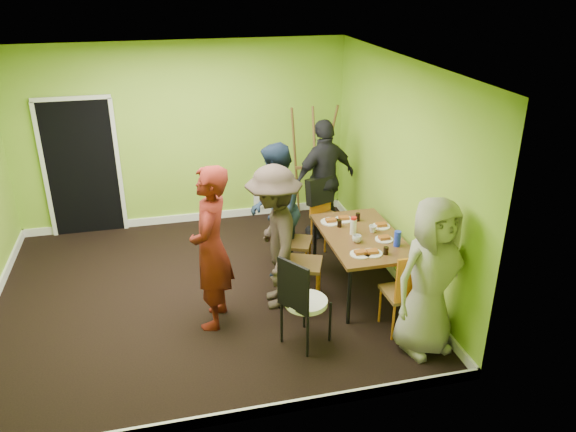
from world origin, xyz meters
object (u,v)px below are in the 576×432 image
Objects in this scene: chair_front_end at (407,289)px; person_back_end at (324,179)px; dining_table at (362,239)px; chair_bentwood at (302,298)px; chair_back_end at (321,198)px; person_left_near at (274,238)px; thermos at (353,227)px; person_standing at (211,248)px; chair_left_far at (288,235)px; person_front_end at (431,277)px; easel at (312,164)px; person_left_far at (275,210)px; chair_left_near at (296,256)px; blue_bottle at (397,239)px; orange_bottle at (352,226)px.

chair_front_end is 2.64m from person_back_end.
chair_bentwood is (-1.01, -0.94, -0.11)m from dining_table.
chair_back_end is 0.56× the size of person_left_near.
thermos is 0.10× the size of person_standing.
person_front_end is (1.03, -1.88, 0.30)m from chair_left_far.
person_back_end is (0.02, -0.60, -0.03)m from easel.
person_left_far is at bearing 108.89° from person_front_end.
chair_left_near is at bearing 102.42° from person_left_near.
chair_left_near is 5.55× the size of blue_bottle.
person_back_end is 2.92m from person_front_end.
chair_bentwood is at bearing 10.58° from chair_left_near.
chair_bentwood reaches higher than thermos.
person_left_far is (-0.14, 0.14, 0.31)m from chair_left_far.
person_back_end reaches higher than dining_table.
person_left_far reaches higher than blue_bottle.
chair_front_end is at bearing -102.75° from blue_bottle.
person_back_end is at bearing 86.09° from thermos.
person_standing reaches higher than chair_front_end.
person_standing is (-1.85, -2.50, 0.02)m from easel.
dining_table is 0.86× the size of person_left_far.
chair_left_far is at bearing 152.08° from orange_bottle.
chair_left_near is 0.59× the size of person_left_far.
chair_left_far is 0.58× the size of person_left_near.
thermos is (-0.00, -1.35, 0.16)m from chair_back_end.
chair_left_near is 0.40m from person_left_near.
person_back_end is at bearing -136.86° from chair_back_end.
chair_back_end is 0.52× the size of person_standing.
person_front_end is (1.26, -0.35, 0.28)m from chair_bentwood.
person_left_near is (-1.05, -0.26, 0.08)m from orange_bottle.
easel is at bearing 178.26° from chair_left_far.
blue_bottle is at bearing 75.60° from chair_front_end.
person_standing reaches higher than chair_left_far.
orange_bottle is at bearing 71.50° from chair_back_end.
easel reaches higher than person_left_far.
dining_table is 1.19m from person_left_far.
person_front_end is at bearing 62.23° from chair_left_near.
chair_bentwood reaches higher than chair_left_far.
thermos is at bearing -92.30° from easel.
person_back_end is (0.93, 0.89, 0.02)m from person_left_far.
person_back_end is (0.01, 1.61, 0.20)m from dining_table.
person_standing is (-1.80, -0.49, 0.15)m from orange_bottle.
dining_table is at bearing 99.40° from chair_bentwood.
person_left_far is at bearing 148.94° from orange_bottle.
thermos is at bearing 103.05° from person_left_near.
chair_back_end is 1.36m from thermos.
person_left_near is (-1.01, -0.12, 0.03)m from thermos.
blue_bottle is at bearing 80.35° from chair_bentwood.
person_standing is at bearing 143.07° from person_front_end.
person_standing is at bearing -126.49° from easel.
chair_left_far is 1.34m from person_back_end.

